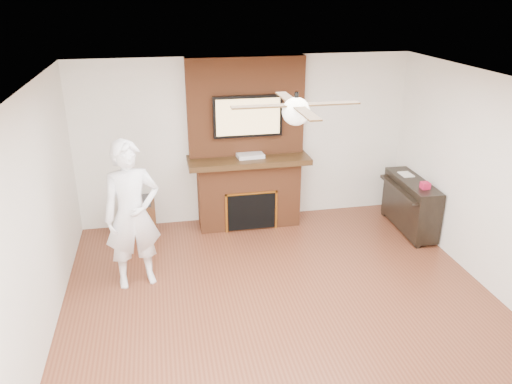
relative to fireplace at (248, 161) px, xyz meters
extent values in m
cube|color=#5B2C1A|center=(0.00, -2.55, -1.09)|extent=(5.36, 5.86, 0.18)
cube|color=white|center=(0.00, -2.55, 1.59)|extent=(5.36, 5.86, 0.18)
cube|color=silver|center=(0.00, 0.29, 0.25)|extent=(5.36, 0.18, 2.50)
cube|color=silver|center=(-2.59, -2.55, 0.25)|extent=(0.18, 5.86, 2.50)
cube|color=brown|center=(0.00, -0.05, -0.50)|extent=(1.50, 0.50, 1.00)
cube|color=black|center=(0.00, -0.08, 0.04)|extent=(1.78, 0.64, 0.08)
cube|color=brown|center=(0.00, 0.10, 0.79)|extent=(1.70, 0.20, 1.42)
cube|color=black|center=(0.00, -0.30, -0.69)|extent=(0.70, 0.06, 0.55)
cube|color=#BF8C2D|center=(0.00, -0.31, -0.40)|extent=(0.78, 0.02, 0.03)
cube|color=#BF8C2D|center=(-0.38, -0.31, -0.69)|extent=(0.03, 0.02, 0.61)
cube|color=#BF8C2D|center=(0.38, -0.31, -0.69)|extent=(0.03, 0.02, 0.61)
cube|color=black|center=(0.00, -0.04, 0.68)|extent=(1.00, 0.07, 0.60)
cube|color=#D6B371|center=(0.00, -0.08, 0.68)|extent=(0.92, 0.01, 0.52)
cylinder|color=black|center=(0.00, -2.55, 1.43)|extent=(0.04, 0.04, 0.14)
sphere|color=white|center=(0.00, -2.55, 1.32)|extent=(0.26, 0.26, 0.26)
cube|color=black|center=(0.33, -2.55, 1.38)|extent=(0.55, 0.11, 0.01)
cube|color=black|center=(0.00, -2.22, 1.38)|extent=(0.11, 0.55, 0.01)
cube|color=black|center=(-0.33, -2.55, 1.38)|extent=(0.55, 0.11, 0.01)
cube|color=black|center=(0.00, -2.88, 1.38)|extent=(0.11, 0.55, 0.01)
imported|color=white|center=(-1.64, -1.44, -0.09)|extent=(0.74, 0.57, 1.82)
cube|color=#502C16|center=(-1.64, -0.07, -0.76)|extent=(0.49, 0.49, 0.46)
cube|color=#303032|center=(-1.64, -0.07, -0.49)|extent=(0.38, 0.30, 0.09)
cube|color=black|center=(2.31, -0.74, -0.58)|extent=(0.40, 1.22, 0.75)
cube|color=black|center=(2.18, -1.28, -0.67)|extent=(0.06, 0.09, 0.65)
cube|color=black|center=(2.18, -0.20, -0.67)|extent=(0.06, 0.09, 0.65)
cube|color=black|center=(2.11, -0.74, -0.32)|extent=(0.17, 1.12, 0.05)
cube|color=silver|center=(2.31, -0.51, -0.19)|extent=(0.17, 0.23, 0.01)
cube|color=#B7163C|center=(2.31, -1.07, -0.16)|extent=(0.11, 0.11, 0.09)
cube|color=silver|center=(0.03, -0.10, 0.11)|extent=(0.40, 0.25, 0.06)
cylinder|color=orange|center=(-0.19, -0.16, -0.94)|extent=(0.07, 0.07, 0.11)
cylinder|color=#488A37|center=(-0.02, -0.17, -0.94)|extent=(0.08, 0.08, 0.10)
cylinder|color=#BFAE98|center=(0.16, -0.23, -0.93)|extent=(0.08, 0.08, 0.12)
cylinder|color=#396DAC|center=(0.23, -0.19, -0.96)|extent=(0.06, 0.06, 0.07)
camera|label=1|loc=(-1.24, -6.92, 2.37)|focal=35.00mm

